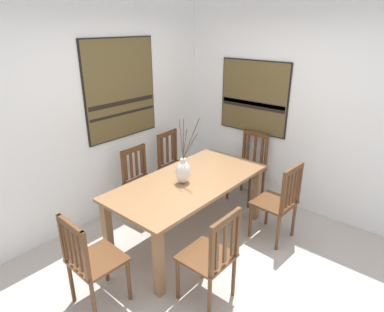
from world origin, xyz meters
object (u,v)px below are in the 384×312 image
at_px(chair_2, 211,256).
at_px(dining_table, 189,189).
at_px(centerpiece_vase, 183,171).
at_px(chair_0, 249,166).
at_px(painting_on_side_wall, 254,97).
at_px(chair_1, 279,201).
at_px(painting_on_back_wall, 121,89).
at_px(chair_5, 175,165).
at_px(chair_3, 91,260).
at_px(chair_4, 142,180).

bearing_deg(chair_2, dining_table, 52.26).
bearing_deg(centerpiece_vase, chair_2, -123.33).
distance_m(centerpiece_vase, chair_0, 1.42).
distance_m(chair_0, painting_on_side_wall, 0.96).
height_order(chair_1, painting_on_back_wall, painting_on_back_wall).
xyz_separation_m(chair_1, painting_on_back_wall, (-0.57, 1.97, 1.10)).
height_order(dining_table, chair_5, chair_5).
xyz_separation_m(dining_table, painting_on_side_wall, (1.49, 0.11, 0.78)).
distance_m(chair_3, painting_on_side_wall, 2.96).
bearing_deg(chair_1, chair_0, 50.90).
distance_m(chair_3, chair_4, 1.58).
height_order(chair_2, chair_3, chair_2).
bearing_deg(chair_4, chair_5, 0.79).
bearing_deg(chair_5, chair_3, -156.45).
bearing_deg(chair_4, painting_on_back_wall, 81.61).
xyz_separation_m(centerpiece_vase, painting_on_back_wall, (0.15, 1.17, 0.71)).
xyz_separation_m(dining_table, chair_0, (1.28, -0.00, -0.15)).
bearing_deg(chair_1, chair_3, 158.56).
height_order(chair_0, chair_5, chair_0).
bearing_deg(dining_table, chair_2, -127.74).
bearing_deg(painting_on_side_wall, chair_2, -156.86).
xyz_separation_m(chair_1, chair_5, (0.01, 1.62, -0.01)).
distance_m(dining_table, centerpiece_vase, 0.26).
distance_m(chair_0, chair_2, 2.04).
relative_size(centerpiece_vase, chair_3, 0.80).
relative_size(centerpiece_vase, chair_5, 0.77).
xyz_separation_m(centerpiece_vase, chair_0, (1.37, -0.01, -0.39)).
relative_size(dining_table, chair_5, 1.97).
relative_size(chair_3, painting_on_back_wall, 0.75).
bearing_deg(dining_table, chair_1, -51.27).
height_order(chair_2, chair_4, chair_2).
relative_size(painting_on_back_wall, painting_on_side_wall, 1.20).
height_order(chair_2, painting_on_back_wall, painting_on_back_wall).
height_order(chair_5, painting_on_side_wall, painting_on_side_wall).
bearing_deg(chair_4, dining_table, -91.04).
relative_size(dining_table, chair_0, 1.95).
height_order(centerpiece_vase, painting_on_back_wall, painting_on_back_wall).
bearing_deg(chair_4, centerpiece_vase, -97.10).
bearing_deg(painting_on_side_wall, chair_5, 139.76).
distance_m(centerpiece_vase, chair_3, 1.29).
relative_size(chair_1, painting_on_back_wall, 0.78).
height_order(dining_table, centerpiece_vase, centerpiece_vase).
distance_m(chair_4, painting_on_back_wall, 1.18).
distance_m(centerpiece_vase, painting_on_side_wall, 1.67).
bearing_deg(chair_2, chair_4, 68.84).
bearing_deg(chair_3, chair_5, 23.55).
distance_m(dining_table, chair_3, 1.32).
xyz_separation_m(chair_4, painting_on_back_wall, (0.05, 0.36, 1.12)).
xyz_separation_m(chair_4, painting_on_side_wall, (1.47, -0.70, 0.94)).
distance_m(chair_4, painting_on_side_wall, 1.88).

